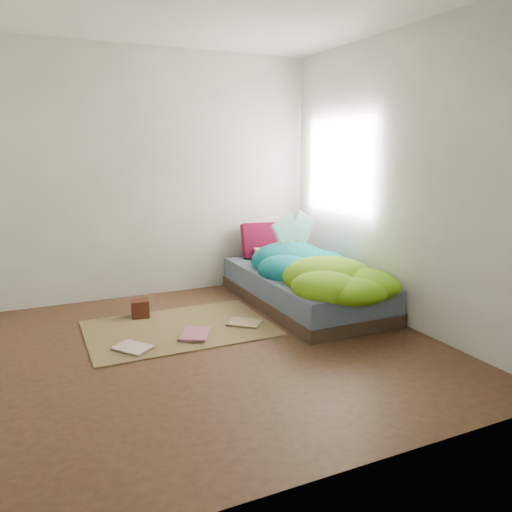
{
  "coord_description": "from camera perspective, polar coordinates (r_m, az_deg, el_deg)",
  "views": [
    {
      "loc": [
        -1.29,
        -3.57,
        1.58
      ],
      "look_at": [
        0.7,
        0.75,
        0.55
      ],
      "focal_mm": 35.0,
      "sensor_mm": 36.0,
      "label": 1
    }
  ],
  "objects": [
    {
      "name": "floor_book_a",
      "position": [
        4.08,
        -14.88,
        -10.62
      ],
      "size": [
        0.34,
        0.36,
        0.02
      ],
      "primitive_type": "imported",
      "rotation": [
        0.0,
        0.0,
        0.66
      ],
      "color": "white",
      "rests_on": "rug"
    },
    {
      "name": "floor_book_c",
      "position": [
        4.49,
        -1.73,
        -8.09
      ],
      "size": [
        0.36,
        0.35,
        0.02
      ],
      "primitive_type": "imported",
      "rotation": [
        0.0,
        0.0,
        0.84
      ],
      "color": "tan",
      "rests_on": "rug"
    },
    {
      "name": "ground",
      "position": [
        4.11,
        -4.56,
        -10.43
      ],
      "size": [
        3.5,
        3.5,
        0.0
      ],
      "primitive_type": "cube",
      "color": "#3C2417",
      "rests_on": "ground"
    },
    {
      "name": "pillow_floral",
      "position": [
        5.83,
        2.3,
        0.59
      ],
      "size": [
        0.63,
        0.42,
        0.14
      ],
      "primitive_type": "cube",
      "rotation": [
        0.0,
        0.0,
        0.07
      ],
      "color": "white",
      "rests_on": "bed"
    },
    {
      "name": "room_walls",
      "position": [
        3.81,
        -4.83,
        12.87
      ],
      "size": [
        3.54,
        3.54,
        2.62
      ],
      "color": "#B7B6AE",
      "rests_on": "ground"
    },
    {
      "name": "wooden_box",
      "position": [
        4.88,
        -13.11,
        -5.83
      ],
      "size": [
        0.18,
        0.18,
        0.16
      ],
      "primitive_type": "cube",
      "rotation": [
        0.0,
        0.0,
        -0.14
      ],
      "color": "#3E150E",
      "rests_on": "rug"
    },
    {
      "name": "floor_book_b",
      "position": [
        4.36,
        -8.53,
        -8.79
      ],
      "size": [
        0.36,
        0.39,
        0.03
      ],
      "primitive_type": "imported",
      "rotation": [
        0.0,
        0.0,
        -0.51
      ],
      "color": "#B6697D",
      "rests_on": "rug"
    },
    {
      "name": "pillow_magenta",
      "position": [
        5.75,
        0.4,
        1.79
      ],
      "size": [
        0.41,
        0.17,
        0.4
      ],
      "primitive_type": "cube",
      "rotation": [
        0.0,
        0.0,
        -0.12
      ],
      "color": "#4D051A",
      "rests_on": "bed"
    },
    {
      "name": "bed",
      "position": [
        5.17,
        5.4,
        -3.7
      ],
      "size": [
        1.0,
        2.0,
        0.34
      ],
      "color": "#33251C",
      "rests_on": "ground"
    },
    {
      "name": "duvet",
      "position": [
        4.9,
        6.76,
        -0.49
      ],
      "size": [
        0.96,
        1.84,
        0.34
      ],
      "primitive_type": null,
      "color": "#065A67",
      "rests_on": "bed"
    },
    {
      "name": "open_book",
      "position": [
        5.37,
        4.46,
        4.12
      ],
      "size": [
        0.49,
        0.21,
        0.29
      ],
      "primitive_type": null,
      "rotation": [
        0.0,
        0.0,
        0.23
      ],
      "color": "#367B28",
      "rests_on": "duvet"
    },
    {
      "name": "rug",
      "position": [
        4.55,
        -8.78,
        -8.16
      ],
      "size": [
        1.6,
        1.1,
        0.01
      ],
      "primitive_type": "cube",
      "color": "brown",
      "rests_on": "ground"
    }
  ]
}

